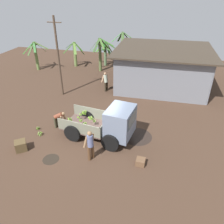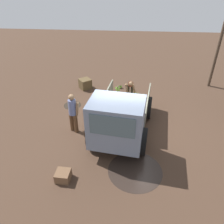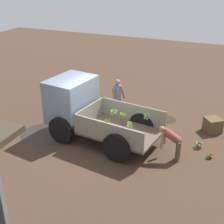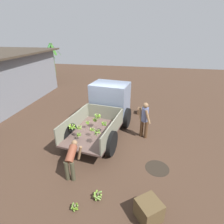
{
  "view_description": "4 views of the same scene",
  "coord_description": "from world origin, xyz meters",
  "px_view_note": "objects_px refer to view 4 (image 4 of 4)",
  "views": [
    {
      "loc": [
        3.41,
        -10.16,
        7.72
      ],
      "look_at": [
        0.73,
        0.27,
        1.5
      ],
      "focal_mm": 35.0,
      "sensor_mm": 36.0,
      "label": 1
    },
    {
      "loc": [
        7.29,
        0.01,
        5.58
      ],
      "look_at": [
        0.83,
        -0.53,
        1.39
      ],
      "focal_mm": 35.0,
      "sensor_mm": 36.0,
      "label": 2
    },
    {
      "loc": [
        -4.32,
        8.96,
        5.85
      ],
      "look_at": [
        -0.48,
        0.06,
        1.3
      ],
      "focal_mm": 50.0,
      "sensor_mm": 36.0,
      "label": 3
    },
    {
      "loc": [
        -6.8,
        -2.09,
        4.44
      ],
      "look_at": [
        0.25,
        -0.66,
        1.12
      ],
      "focal_mm": 28.0,
      "sensor_mm": 36.0,
      "label": 4
    }
  ],
  "objects_px": {
    "cargo_truck": "(107,106)",
    "banana_bunch_on_ground_1": "(75,207)",
    "wooden_crate_0": "(149,210)",
    "banana_bunch_on_ground_0": "(98,195)",
    "person_worker_loading": "(71,158)",
    "wooden_crate_1": "(141,111)",
    "person_foreground_visitor": "(145,119)"
  },
  "relations": [
    {
      "from": "cargo_truck",
      "to": "banana_bunch_on_ground_1",
      "type": "bearing_deg",
      "value": -170.13
    },
    {
      "from": "wooden_crate_0",
      "to": "banana_bunch_on_ground_0",
      "type": "bearing_deg",
      "value": 79.2
    },
    {
      "from": "banana_bunch_on_ground_1",
      "to": "wooden_crate_0",
      "type": "relative_size",
      "value": 0.38
    },
    {
      "from": "person_worker_loading",
      "to": "banana_bunch_on_ground_0",
      "type": "distance_m",
      "value": 1.42
    },
    {
      "from": "cargo_truck",
      "to": "banana_bunch_on_ground_1",
      "type": "relative_size",
      "value": 19.84
    },
    {
      "from": "banana_bunch_on_ground_0",
      "to": "wooden_crate_1",
      "type": "bearing_deg",
      "value": -8.76
    },
    {
      "from": "person_foreground_visitor",
      "to": "banana_bunch_on_ground_0",
      "type": "distance_m",
      "value": 3.88
    },
    {
      "from": "wooden_crate_1",
      "to": "banana_bunch_on_ground_0",
      "type": "bearing_deg",
      "value": 171.24
    },
    {
      "from": "person_foreground_visitor",
      "to": "banana_bunch_on_ground_0",
      "type": "relative_size",
      "value": 5.85
    },
    {
      "from": "person_worker_loading",
      "to": "banana_bunch_on_ground_0",
      "type": "height_order",
      "value": "person_worker_loading"
    },
    {
      "from": "banana_bunch_on_ground_0",
      "to": "banana_bunch_on_ground_1",
      "type": "bearing_deg",
      "value": 131.11
    },
    {
      "from": "wooden_crate_1",
      "to": "person_worker_loading",
      "type": "bearing_deg",
      "value": 159.45
    },
    {
      "from": "person_worker_loading",
      "to": "banana_bunch_on_ground_1",
      "type": "relative_size",
      "value": 5.25
    },
    {
      "from": "banana_bunch_on_ground_0",
      "to": "wooden_crate_1",
      "type": "xyz_separation_m",
      "value": [
        6.15,
        -0.95,
        0.02
      ]
    },
    {
      "from": "wooden_crate_1",
      "to": "wooden_crate_0",
      "type": "bearing_deg",
      "value": -175.56
    },
    {
      "from": "banana_bunch_on_ground_0",
      "to": "wooden_crate_1",
      "type": "distance_m",
      "value": 6.22
    },
    {
      "from": "person_foreground_visitor",
      "to": "wooden_crate_1",
      "type": "distance_m",
      "value": 2.66
    },
    {
      "from": "person_foreground_visitor",
      "to": "wooden_crate_0",
      "type": "relative_size",
      "value": 2.94
    },
    {
      "from": "person_worker_loading",
      "to": "wooden_crate_1",
      "type": "xyz_separation_m",
      "value": [
        5.39,
        -2.02,
        -0.53
      ]
    },
    {
      "from": "cargo_truck",
      "to": "banana_bunch_on_ground_0",
      "type": "bearing_deg",
      "value": -163.05
    },
    {
      "from": "banana_bunch_on_ground_0",
      "to": "wooden_crate_0",
      "type": "relative_size",
      "value": 0.5
    },
    {
      "from": "person_worker_loading",
      "to": "banana_bunch_on_ground_1",
      "type": "distance_m",
      "value": 1.45
    },
    {
      "from": "cargo_truck",
      "to": "banana_bunch_on_ground_0",
      "type": "height_order",
      "value": "cargo_truck"
    },
    {
      "from": "banana_bunch_on_ground_1",
      "to": "wooden_crate_0",
      "type": "height_order",
      "value": "wooden_crate_0"
    },
    {
      "from": "wooden_crate_0",
      "to": "wooden_crate_1",
      "type": "height_order",
      "value": "wooden_crate_0"
    },
    {
      "from": "cargo_truck",
      "to": "person_foreground_visitor",
      "type": "xyz_separation_m",
      "value": [
        -0.67,
        -1.85,
        -0.17
      ]
    },
    {
      "from": "person_worker_loading",
      "to": "banana_bunch_on_ground_0",
      "type": "relative_size",
      "value": 3.97
    },
    {
      "from": "person_worker_loading",
      "to": "banana_bunch_on_ground_1",
      "type": "xyz_separation_m",
      "value": [
        -1.21,
        -0.56,
        -0.59
      ]
    },
    {
      "from": "banana_bunch_on_ground_0",
      "to": "banana_bunch_on_ground_1",
      "type": "xyz_separation_m",
      "value": [
        -0.45,
        0.52,
        -0.04
      ]
    },
    {
      "from": "cargo_truck",
      "to": "banana_bunch_on_ground_0",
      "type": "relative_size",
      "value": 14.99
    },
    {
      "from": "person_foreground_visitor",
      "to": "person_worker_loading",
      "type": "height_order",
      "value": "person_foreground_visitor"
    },
    {
      "from": "banana_bunch_on_ground_0",
      "to": "banana_bunch_on_ground_1",
      "type": "distance_m",
      "value": 0.69
    }
  ]
}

